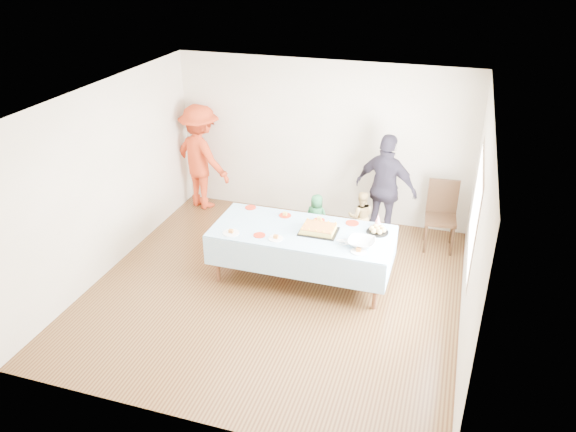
{
  "coord_description": "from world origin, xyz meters",
  "views": [
    {
      "loc": [
        2.13,
        -6.19,
        4.46
      ],
      "look_at": [
        0.1,
        0.3,
        1.02
      ],
      "focal_mm": 35.0,
      "sensor_mm": 36.0,
      "label": 1
    }
  ],
  "objects_px": {
    "party_table": "(302,234)",
    "birthday_cake": "(319,229)",
    "adult_left": "(201,157)",
    "dining_chair": "(441,211)"
  },
  "relations": [
    {
      "from": "party_table",
      "to": "birthday_cake",
      "type": "relative_size",
      "value": 4.83
    },
    {
      "from": "birthday_cake",
      "to": "dining_chair",
      "type": "bearing_deg",
      "value": 44.74
    },
    {
      "from": "party_table",
      "to": "birthday_cake",
      "type": "height_order",
      "value": "birthday_cake"
    },
    {
      "from": "party_table",
      "to": "birthday_cake",
      "type": "bearing_deg",
      "value": 6.51
    },
    {
      "from": "adult_left",
      "to": "party_table",
      "type": "bearing_deg",
      "value": 165.43
    },
    {
      "from": "party_table",
      "to": "dining_chair",
      "type": "bearing_deg",
      "value": 41.35
    },
    {
      "from": "birthday_cake",
      "to": "adult_left",
      "type": "xyz_separation_m",
      "value": [
        -2.6,
        1.78,
        0.11
      ]
    },
    {
      "from": "adult_left",
      "to": "dining_chair",
      "type": "bearing_deg",
      "value": -160.44
    },
    {
      "from": "dining_chair",
      "to": "adult_left",
      "type": "relative_size",
      "value": 0.58
    },
    {
      "from": "birthday_cake",
      "to": "dining_chair",
      "type": "relative_size",
      "value": 0.48
    }
  ]
}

